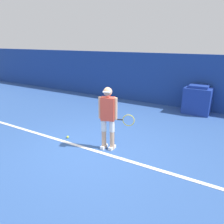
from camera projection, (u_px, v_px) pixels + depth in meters
name	position (u px, v px, depth m)	size (l,w,h in m)	color
ground_plane	(95.00, 150.00, 5.70)	(24.00, 24.00, 0.00)	#2D5193
back_wall	(161.00, 80.00, 9.43)	(24.00, 0.10, 2.22)	navy
court_baseline	(93.00, 150.00, 5.64)	(21.60, 0.10, 0.01)	white
tennis_player	(108.00, 116.00, 5.47)	(0.88, 0.40, 1.64)	tan
tennis_ball	(68.00, 137.00, 6.36)	(0.07, 0.07, 0.07)	#D1E533
covered_chair	(197.00, 100.00, 8.42)	(0.99, 0.76, 1.11)	navy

